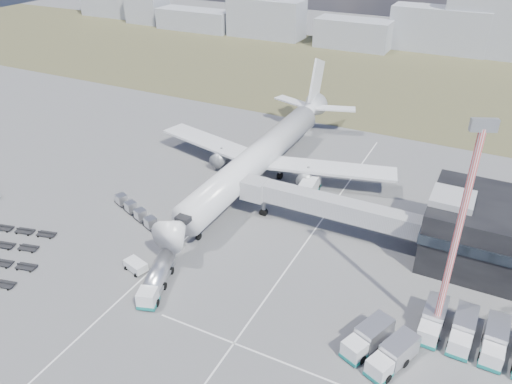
% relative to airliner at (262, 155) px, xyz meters
% --- Properties ---
extents(ground, '(420.00, 420.00, 0.00)m').
position_rel_airliner_xyz_m(ground, '(0.00, -32.38, -5.29)').
color(ground, '#565659').
rests_on(ground, ground).
extents(grass_strip, '(420.00, 90.00, 0.01)m').
position_rel_airliner_xyz_m(grass_strip, '(0.00, 77.62, -5.29)').
color(grass_strip, '#48442B').
rests_on(grass_strip, ground).
extents(lane_markings, '(47.12, 110.00, 0.01)m').
position_rel_airliner_xyz_m(lane_markings, '(9.77, -29.38, -5.29)').
color(lane_markings, silver).
rests_on(lane_markings, ground).
extents(jet_bridge, '(30.30, 3.80, 7.05)m').
position_rel_airliner_xyz_m(jet_bridge, '(15.90, -11.95, -0.24)').
color(jet_bridge, '#939399').
rests_on(jet_bridge, ground).
extents(airliner, '(51.59, 64.53, 17.62)m').
position_rel_airliner_xyz_m(airliner, '(0.00, 0.00, 0.00)').
color(airliner, silver).
rests_on(airliner, ground).
extents(skyline, '(311.90, 25.86, 24.61)m').
position_rel_airliner_xyz_m(skyline, '(-0.87, 118.72, 3.54)').
color(skyline, '#9599A3').
rests_on(skyline, ground).
extents(fuel_tanker, '(5.61, 10.40, 3.27)m').
position_rel_airliner_xyz_m(fuel_tanker, '(1.18, -36.15, -3.66)').
color(fuel_tanker, silver).
rests_on(fuel_tanker, ground).
extents(pushback_tug, '(3.95, 2.87, 1.57)m').
position_rel_airliner_xyz_m(pushback_tug, '(-4.00, -34.40, -4.51)').
color(pushback_tug, silver).
rests_on(pushback_tug, ground).
extents(catering_truck, '(3.37, 7.00, 3.11)m').
position_rel_airliner_xyz_m(catering_truck, '(10.77, -1.54, -3.70)').
color(catering_truck, silver).
rests_on(catering_truck, ground).
extents(service_trucks_near, '(8.57, 9.24, 3.00)m').
position_rel_airliner_xyz_m(service_trucks_near, '(32.63, -34.26, -3.66)').
color(service_trucks_near, silver).
rests_on(service_trucks_near, ground).
extents(service_trucks_far, '(13.81, 7.91, 3.02)m').
position_rel_airliner_xyz_m(service_trucks_far, '(42.98, -27.05, -3.65)').
color(service_trucks_far, silver).
rests_on(service_trucks_far, ground).
extents(uld_row, '(18.89, 8.97, 1.79)m').
position_rel_airliner_xyz_m(uld_row, '(-10.51, -23.62, -4.22)').
color(uld_row, black).
rests_on(uld_row, ground).
extents(floodlight_mast, '(2.75, 2.25, 29.16)m').
position_rel_airliner_xyz_m(floodlight_mast, '(37.91, -27.35, 9.32)').
color(floodlight_mast, red).
rests_on(floodlight_mast, ground).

